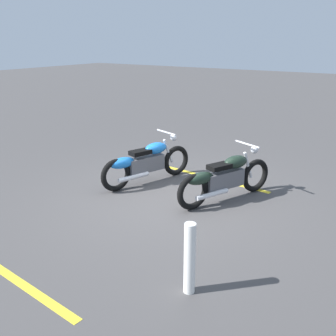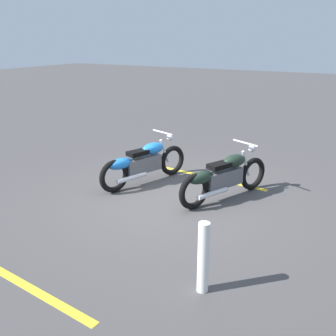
{
  "view_description": "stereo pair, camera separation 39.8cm",
  "coord_description": "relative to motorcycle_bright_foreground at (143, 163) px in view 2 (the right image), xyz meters",
  "views": [
    {
      "loc": [
        5.8,
        3.73,
        2.94
      ],
      "look_at": [
        0.16,
        0.0,
        0.65
      ],
      "focal_mm": 41.29,
      "sensor_mm": 36.0,
      "label": 1
    },
    {
      "loc": [
        6.01,
        3.39,
        2.94
      ],
      "look_at": [
        0.16,
        0.0,
        0.65
      ],
      "focal_mm": 41.29,
      "sensor_mm": 36.0,
      "label": 2
    }
  ],
  "objects": [
    {
      "name": "ground_plane",
      "position": [
        0.36,
        0.91,
        -0.46
      ],
      "size": [
        60.0,
        60.0,
        0.0
      ],
      "primitive_type": "plane",
      "color": "#474444"
    },
    {
      "name": "motorcycle_bright_foreground",
      "position": [
        0.0,
        0.0,
        0.0
      ],
      "size": [
        2.15,
        0.86,
        1.04
      ],
      "rotation": [
        0.0,
        0.0,
        2.82
      ],
      "color": "black",
      "rests_on": "ground"
    },
    {
      "name": "motorcycle_dark_foreground",
      "position": [
        -0.06,
        1.78,
        0.0
      ],
      "size": [
        2.1,
        0.97,
        1.04
      ],
      "rotation": [
        0.0,
        0.0,
        2.74
      ],
      "color": "black",
      "rests_on": "ground"
    },
    {
      "name": "bollard_post",
      "position": [
        2.69,
        2.65,
        -0.0
      ],
      "size": [
        0.14,
        0.14,
        0.92
      ],
      "primitive_type": "cylinder",
      "color": "white",
      "rests_on": "ground"
    },
    {
      "name": "parking_stripe_near",
      "position": [
        -1.06,
        0.81,
        -0.46
      ],
      "size": [
        0.4,
        3.2,
        0.01
      ],
      "primitive_type": "cube",
      "rotation": [
        0.0,
        0.0,
        1.48
      ],
      "color": "yellow",
      "rests_on": "ground"
    },
    {
      "name": "parking_stripe_mid",
      "position": [
        3.68,
        0.33,
        -0.46
      ],
      "size": [
        0.4,
        3.2,
        0.01
      ],
      "primitive_type": "cube",
      "rotation": [
        0.0,
        0.0,
        1.48
      ],
      "color": "yellow",
      "rests_on": "ground"
    }
  ]
}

